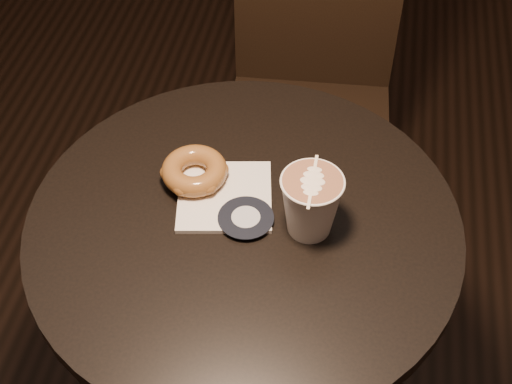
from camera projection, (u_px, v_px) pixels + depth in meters
cafe_table at (245, 290)px, 1.29m from camera, size 0.70×0.70×0.75m
chair at (312, 70)px, 1.71m from camera, size 0.42×0.42×0.99m
pastry_bag at (225, 196)px, 1.17m from camera, size 0.18×0.18×0.01m
doughnut at (194, 171)px, 1.18m from camera, size 0.11×0.11×0.04m
latte_cup at (311, 205)px, 1.09m from camera, size 0.10×0.10×0.11m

